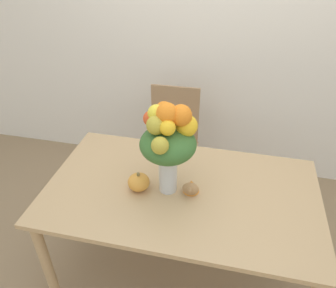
{
  "coord_description": "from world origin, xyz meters",
  "views": [
    {
      "loc": [
        0.24,
        -1.4,
        2.06
      ],
      "look_at": [
        -0.08,
        -0.01,
        1.08
      ],
      "focal_mm": 35.0,
      "sensor_mm": 36.0,
      "label": 1
    }
  ],
  "objects_px": {
    "flower_vase": "(168,141)",
    "turkey_figurine": "(191,187)",
    "dining_chair_near_window": "(172,144)",
    "pumpkin": "(139,182)"
  },
  "relations": [
    {
      "from": "pumpkin",
      "to": "dining_chair_near_window",
      "type": "height_order",
      "value": "dining_chair_near_window"
    },
    {
      "from": "pumpkin",
      "to": "turkey_figurine",
      "type": "distance_m",
      "value": 0.3
    },
    {
      "from": "turkey_figurine",
      "to": "dining_chair_near_window",
      "type": "bearing_deg",
      "value": 109.02
    },
    {
      "from": "flower_vase",
      "to": "dining_chair_near_window",
      "type": "height_order",
      "value": "flower_vase"
    },
    {
      "from": "turkey_figurine",
      "to": "pumpkin",
      "type": "bearing_deg",
      "value": -172.69
    },
    {
      "from": "flower_vase",
      "to": "dining_chair_near_window",
      "type": "bearing_deg",
      "value": 100.49
    },
    {
      "from": "flower_vase",
      "to": "pumpkin",
      "type": "xyz_separation_m",
      "value": [
        -0.16,
        -0.04,
        -0.28
      ]
    },
    {
      "from": "flower_vase",
      "to": "turkey_figurine",
      "type": "xyz_separation_m",
      "value": [
        0.13,
        -0.0,
        -0.29
      ]
    },
    {
      "from": "pumpkin",
      "to": "dining_chair_near_window",
      "type": "bearing_deg",
      "value": 89.29
    },
    {
      "from": "flower_vase",
      "to": "pumpkin",
      "type": "distance_m",
      "value": 0.33
    }
  ]
}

